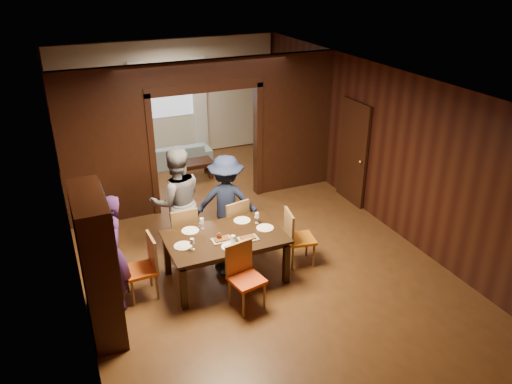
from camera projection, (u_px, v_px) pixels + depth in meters
name	position (u px, v px, depth m)	size (l,w,h in m)	color
floor	(238.00, 237.00, 9.03)	(9.00, 9.00, 0.00)	#553518
ceiling	(235.00, 77.00, 7.79)	(5.50, 9.00, 0.02)	silver
room_walls	(202.00, 128.00, 9.95)	(5.52, 9.01, 2.90)	black
person_purple	(112.00, 254.00, 6.92)	(0.63, 0.41, 1.73)	#3E1D56
person_grey	(177.00, 202.00, 8.24)	(0.91, 0.71, 1.87)	#5B5A61
person_navy	(227.00, 201.00, 8.51)	(1.07, 0.61, 1.65)	#161E38
sofa	(173.00, 155.00, 12.04)	(1.84, 0.72, 0.54)	#91ADBF
serving_bowl	(226.00, 229.00, 7.69)	(0.36, 0.36, 0.09)	black
dining_table	(226.00, 257.00, 7.74)	(1.79, 1.11, 0.76)	black
coffee_table	(195.00, 170.00, 11.39)	(0.80, 0.50, 0.40)	black
chair_left	(140.00, 268.00, 7.28)	(0.44, 0.44, 0.97)	#DF5615
chair_right	(300.00, 237.00, 8.09)	(0.44, 0.44, 0.97)	orange
chair_far_l	(182.00, 231.00, 8.25)	(0.44, 0.44, 0.97)	orange
chair_far_r	(232.00, 224.00, 8.50)	(0.44, 0.44, 0.97)	#E75515
chair_near	(247.00, 278.00, 7.06)	(0.44, 0.44, 0.97)	#E84815
hutch	(97.00, 265.00, 6.44)	(0.40, 1.20, 2.00)	black
door_right	(353.00, 153.00, 9.97)	(0.06, 0.90, 2.10)	black
window_far	(169.00, 90.00, 11.98)	(1.20, 0.03, 1.30)	silver
curtain_left	(140.00, 112.00, 11.87)	(0.35, 0.06, 2.40)	white
curtain_right	(200.00, 105.00, 12.41)	(0.35, 0.06, 2.40)	white
plate_left	(183.00, 246.00, 7.31)	(0.27, 0.27, 0.01)	silver
plate_far_l	(190.00, 231.00, 7.71)	(0.27, 0.27, 0.01)	white
plate_far_r	(242.00, 220.00, 8.01)	(0.27, 0.27, 0.01)	white
plate_right	(265.00, 228.00, 7.79)	(0.27, 0.27, 0.01)	white
plate_near	(230.00, 247.00, 7.29)	(0.27, 0.27, 0.01)	white
platter_a	(222.00, 239.00, 7.45)	(0.30, 0.20, 0.04)	gray
platter_b	(248.00, 238.00, 7.48)	(0.30, 0.20, 0.04)	gray
wineglass_left	(192.00, 244.00, 7.19)	(0.08, 0.08, 0.18)	silver
wineglass_far	(202.00, 223.00, 7.75)	(0.08, 0.08, 0.18)	silver
wineglass_right	(257.00, 218.00, 7.91)	(0.08, 0.08, 0.18)	silver
tumbler	(233.00, 240.00, 7.34)	(0.07, 0.07, 0.14)	silver
condiment_jar	(219.00, 236.00, 7.46)	(0.08, 0.08, 0.11)	#4B2111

